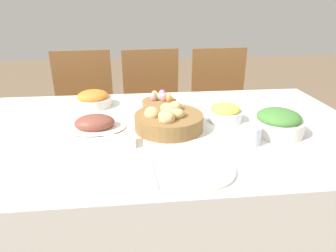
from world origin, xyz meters
TOP-DOWN VIEW (x-y plane):
  - dining_table at (0.00, 0.00)m, footprint 1.82×1.08m
  - chair_far_right at (0.52, 0.87)m, footprint 0.43×0.43m
  - chair_far_left at (-0.50, 0.87)m, footprint 0.46×0.46m
  - chair_far_center at (0.00, 0.87)m, footprint 0.46×0.46m
  - bread_basket at (0.02, -0.02)m, footprint 0.30×0.30m
  - egg_basket at (0.00, 0.29)m, footprint 0.18×0.18m
  - ham_platter at (-0.31, 0.02)m, footprint 0.27×0.19m
  - pineapple_bowl at (0.29, 0.05)m, footprint 0.16×0.16m
  - carrot_bowl at (-0.35, 0.33)m, footprint 0.19×0.19m
  - green_salad_bowl at (0.47, -0.12)m, footprint 0.22×0.22m
  - dinner_plate at (0.08, -0.38)m, footprint 0.25×0.25m
  - fork at (-0.07, -0.38)m, footprint 0.02×0.20m
  - knife at (0.23, -0.38)m, footprint 0.02×0.20m
  - spoon at (0.26, -0.38)m, footprint 0.02×0.20m
  - drinking_cup at (0.32, -0.20)m, footprint 0.08×0.08m
  - butter_dish at (-0.19, -0.16)m, footprint 0.12×0.08m

SIDE VIEW (x-z plane):
  - dining_table at x=0.00m, z-range 0.00..0.78m
  - chair_far_right at x=0.52m, z-range 0.04..1.01m
  - chair_far_left at x=-0.50m, z-range 0.04..1.01m
  - chair_far_center at x=0.00m, z-range 0.04..1.01m
  - fork at x=-0.07m, z-range 0.78..0.78m
  - knife at x=0.23m, z-range 0.78..0.78m
  - spoon at x=0.26m, z-range 0.78..0.78m
  - dinner_plate at x=0.08m, z-range 0.78..0.79m
  - butter_dish at x=-0.19m, z-range 0.78..0.81m
  - ham_platter at x=-0.31m, z-range 0.77..0.84m
  - egg_basket at x=0.00m, z-range 0.76..0.84m
  - drinking_cup at x=0.32m, z-range 0.78..0.85m
  - pineapple_bowl at x=0.29m, z-range 0.77..0.86m
  - carrot_bowl at x=-0.35m, z-range 0.77..0.86m
  - bread_basket at x=0.02m, z-range 0.77..0.88m
  - green_salad_bowl at x=0.47m, z-range 0.77..0.88m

